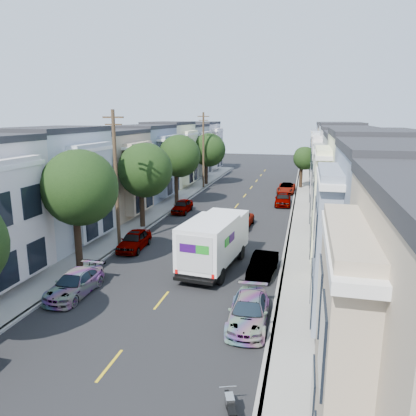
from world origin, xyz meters
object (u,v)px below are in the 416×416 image
parked_left_b (75,284)px  parked_right_d (286,188)px  tree_far_r (304,159)px  motorcycle (231,410)px  parked_right_c (283,199)px  fedex_truck (214,240)px  parked_right_a (249,312)px  utility_pole_near (116,179)px  lead_sedan (239,221)px  parked_left_c (134,240)px  utility_pole_far (203,150)px  tree_c (144,170)px  parked_right_b (263,265)px  tree_b (78,188)px  parked_left_d (182,206)px  tree_e (208,150)px

parked_left_b → parked_right_d: parked_left_b is taller
tree_far_r → motorcycle: (-1.66, -44.78, -3.65)m
parked_right_d → parked_right_c: bearing=-88.0°
fedex_truck → parked_right_a: bearing=-58.2°
motorcycle → utility_pole_near: bearing=106.4°
fedex_truck → lead_sedan: (0.03, 10.04, -1.28)m
lead_sedan → parked_left_c: size_ratio=1.04×
utility_pole_far → parked_right_c: utility_pole_far is taller
tree_c → parked_right_d: bearing=60.4°
parked_right_b → motorcycle: size_ratio=1.96×
parked_right_a → parked_right_d: (0.00, 34.45, -0.01)m
utility_pole_near → parked_left_c: bearing=-14.7°
motorcycle → tree_far_r: bearing=68.2°
parked_left_c → parked_right_c: size_ratio=0.96×
parked_right_a → parked_right_c: size_ratio=0.98×
fedex_truck → parked_right_d: 27.88m
fedex_truck → parked_left_b: (-6.59, -5.79, -1.25)m
tree_b → fedex_truck: 9.06m
parked_left_b → parked_left_d: size_ratio=1.06×
utility_pole_far → parked_right_a: size_ratio=2.29×
tree_b → parked_right_a: bearing=-21.1°
parked_right_c → tree_e: bearing=132.8°
parked_right_d → utility_pole_far: bearing=177.0°
tree_e → lead_sedan: tree_e is taller
tree_e → parked_left_c: tree_e is taller
parked_left_c → parked_right_c: bearing=58.3°
tree_far_r → lead_sedan: bearing=-103.5°
tree_far_r → parked_left_d: (-11.79, -17.30, -3.42)m
tree_far_r → fedex_truck: tree_far_r is taller
parked_left_b → motorcycle: size_ratio=2.15×
utility_pole_far → parked_left_b: bearing=-87.7°
fedex_truck → parked_right_a: (3.21, -6.78, -1.24)m
parked_left_d → utility_pole_far: bearing=95.2°
utility_pole_near → utility_pole_far: size_ratio=1.00×
utility_pole_near → tree_e: bearing=90.0°
tree_e → fedex_truck: 32.60m
tree_far_r → parked_right_d: (-1.99, -3.94, -3.43)m
parked_left_d → motorcycle: (10.14, -27.48, -0.24)m
parked_right_c → parked_left_b: bearing=-112.6°
parked_left_c → parked_left_d: 12.03m
tree_b → lead_sedan: bearing=57.3°
parked_left_c → parked_right_d: bearing=65.9°
lead_sedan → parked_right_c: 10.60m
utility_pole_far → motorcycle: 43.64m
parked_left_b → parked_left_c: 8.07m
parked_right_d → motorcycle: (0.34, -40.84, -0.22)m
parked_left_d → parked_right_b: 17.66m
utility_pole_near → tree_b: bearing=-90.0°
utility_pole_near → parked_left_b: utility_pole_near is taller
parked_right_a → parked_right_c: parked_right_c is taller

